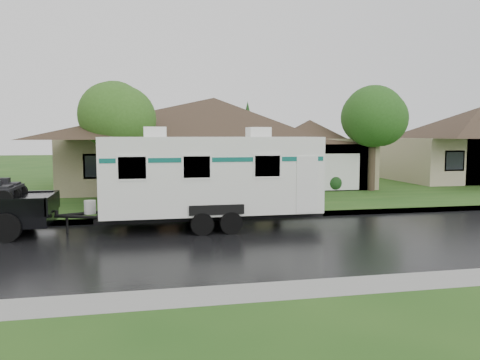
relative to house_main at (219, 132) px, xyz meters
name	(u,v)px	position (x,y,z in m)	size (l,w,h in m)	color
ground	(217,231)	(-2.29, -13.84, -3.59)	(140.00, 140.00, 0.00)	#244F18
road	(227,243)	(-2.29, -15.84, -3.59)	(140.00, 8.00, 0.01)	black
curb	(208,218)	(-2.29, -11.59, -3.52)	(140.00, 0.50, 0.15)	gray
lawn	(182,185)	(-2.29, 1.16, -3.52)	(140.00, 26.00, 0.15)	#244F18
house_main	(219,132)	(0.00, 0.00, 0.00)	(19.44, 10.80, 6.90)	gray
tree_left_green	(119,119)	(-5.87, -6.82, 0.54)	(3.47, 3.47, 5.75)	#382B1E
tree_right_green	(373,118)	(8.15, -4.96, 0.72)	(3.62, 3.62, 6.00)	#382B1E
shrub_row	(227,184)	(-0.29, -4.54, -2.94)	(13.60, 1.00, 1.00)	#143814
travel_trailer	(211,175)	(-2.41, -13.21, -1.67)	(8.09, 2.84, 3.63)	white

